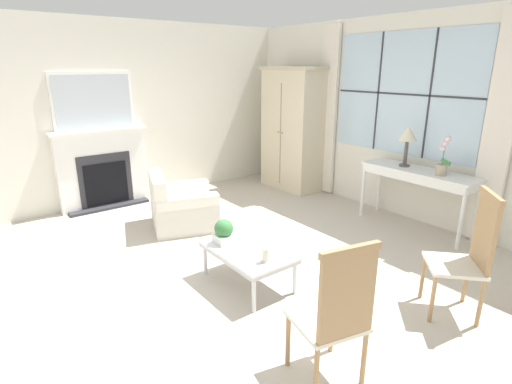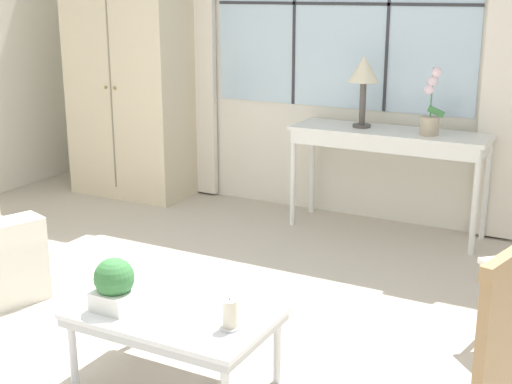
% 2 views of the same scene
% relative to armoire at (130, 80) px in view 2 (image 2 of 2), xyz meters
% --- Properties ---
extents(ground_plane, '(14.00, 14.00, 0.00)m').
position_rel_armoire_xyz_m(ground_plane, '(1.89, -2.67, -1.06)').
color(ground_plane, '#BCB2A3').
extents(wall_back_windowed, '(7.20, 0.14, 2.80)m').
position_rel_armoire_xyz_m(wall_back_windowed, '(1.89, 0.35, 0.35)').
color(wall_back_windowed, silver).
rests_on(wall_back_windowed, ground_plane).
extents(armoire, '(1.17, 0.61, 2.11)m').
position_rel_armoire_xyz_m(armoire, '(0.00, 0.00, 0.00)').
color(armoire, beige).
rests_on(armoire, ground_plane).
extents(console_table, '(1.51, 0.46, 0.82)m').
position_rel_armoire_xyz_m(console_table, '(2.43, 0.03, -0.33)').
color(console_table, white).
rests_on(console_table, ground_plane).
extents(table_lamp, '(0.24, 0.24, 0.55)m').
position_rel_armoire_xyz_m(table_lamp, '(2.20, 0.05, 0.18)').
color(table_lamp, '#4C4742').
rests_on(table_lamp, console_table).
extents(potted_orchid, '(0.17, 0.14, 0.50)m').
position_rel_armoire_xyz_m(potted_orchid, '(2.75, -0.01, -0.06)').
color(potted_orchid, tan).
rests_on(potted_orchid, console_table).
extents(accent_chair_wooden, '(0.53, 0.53, 1.09)m').
position_rel_armoire_xyz_m(accent_chair_wooden, '(3.71, -2.98, -0.46)').
color(accent_chair_wooden, beige).
rests_on(accent_chair_wooden, ground_plane).
extents(coffee_table, '(0.95, 0.59, 0.39)m').
position_rel_armoire_xyz_m(coffee_table, '(2.26, -2.64, -0.71)').
color(coffee_table, silver).
rests_on(coffee_table, ground_plane).
extents(potted_plant_small, '(0.19, 0.19, 0.25)m').
position_rel_armoire_xyz_m(potted_plant_small, '(2.01, -2.75, -0.54)').
color(potted_plant_small, white).
rests_on(potted_plant_small, coffee_table).
extents(pillar_candle, '(0.10, 0.10, 0.15)m').
position_rel_armoire_xyz_m(pillar_candle, '(2.59, -2.68, -0.60)').
color(pillar_candle, silver).
rests_on(pillar_candle, coffee_table).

